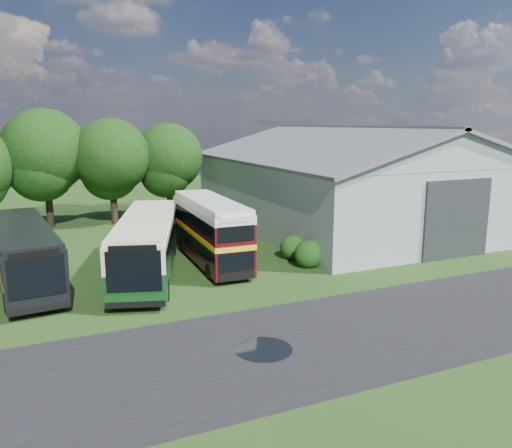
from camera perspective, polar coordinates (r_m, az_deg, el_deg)
name	(u,v)px	position (r m, az deg, el deg)	size (l,w,h in m)	color
ground	(266,316)	(22.50, 1.14, -10.48)	(120.00, 120.00, 0.00)	#1C3C13
asphalt_road	(362,330)	(21.54, 12.04, -11.77)	(60.00, 8.00, 0.02)	black
puddle	(264,350)	(19.43, 0.87, -14.18)	(2.20, 2.20, 0.01)	black
storage_shed	(348,175)	(42.47, 10.44, 5.56)	(18.80, 24.80, 8.15)	gray
tree_mid	(45,151)	(43.75, -22.99, 7.67)	(6.80, 6.80, 9.60)	black
tree_right_a	(111,156)	(43.17, -16.22, 7.42)	(6.26, 6.26, 8.83)	black
tree_right_b	(168,157)	(44.92, -9.98, 7.52)	(5.98, 5.98, 8.45)	black
shrub_front	(308,267)	(29.99, 6.00, -4.87)	(1.70, 1.70, 1.70)	#194714
shrub_mid	(293,258)	(31.67, 4.20, -3.95)	(1.60, 1.60, 1.60)	#194714
bus_green_single	(147,244)	(28.44, -12.34, -2.27)	(6.26, 12.40, 3.34)	black
bus_maroon_double	(211,232)	(30.20, -5.18, -0.88)	(2.66, 9.26, 3.95)	black
bus_dark_single	(24,252)	(29.08, -25.01, -2.96)	(3.87, 11.80, 3.19)	black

